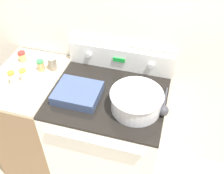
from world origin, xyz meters
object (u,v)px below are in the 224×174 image
at_px(mixing_bowl, 136,100).
at_px(spice_jar_yellow_cap, 24,75).
at_px(spice_jar_orange_cap, 12,78).
at_px(spice_jar_red_cap, 22,56).
at_px(spice_jar_white_cap, 52,63).
at_px(casserole_dish, 78,93).
at_px(spice_jar_green_cap, 41,65).
at_px(ladle, 163,109).

relative_size(mixing_bowl, spice_jar_yellow_cap, 3.56).
relative_size(spice_jar_orange_cap, spice_jar_red_cap, 1.26).
bearing_deg(spice_jar_white_cap, spice_jar_yellow_cap, -129.09).
bearing_deg(mixing_bowl, casserole_dish, 179.85).
distance_m(mixing_bowl, spice_jar_green_cap, 0.77).
xyz_separation_m(casserole_dish, ladle, (0.57, 0.01, -0.00)).
xyz_separation_m(ladle, spice_jar_green_cap, (-0.92, 0.17, 0.02)).
relative_size(ladle, spice_jar_white_cap, 2.54).
bearing_deg(mixing_bowl, spice_jar_yellow_cap, 176.98).
bearing_deg(ladle, spice_jar_yellow_cap, 178.01).
distance_m(mixing_bowl, ladle, 0.18).
relative_size(casserole_dish, spice_jar_green_cap, 3.41).
bearing_deg(spice_jar_orange_cap, ladle, 0.93).
height_order(mixing_bowl, casserole_dish, mixing_bowl).
height_order(casserole_dish, spice_jar_red_cap, spice_jar_red_cap).
height_order(spice_jar_white_cap, spice_jar_orange_cap, spice_jar_white_cap).
bearing_deg(spice_jar_red_cap, mixing_bowl, -14.62).
relative_size(spice_jar_green_cap, spice_jar_orange_cap, 0.87).
xyz_separation_m(spice_jar_yellow_cap, spice_jar_red_cap, (-0.13, 0.20, -0.01)).
distance_m(spice_jar_orange_cap, spice_jar_red_cap, 0.27).
xyz_separation_m(mixing_bowl, spice_jar_orange_cap, (-0.87, -0.01, -0.01)).
distance_m(ladle, spice_jar_orange_cap, 1.04).
bearing_deg(spice_jar_green_cap, spice_jar_orange_cap, -122.11).
distance_m(casserole_dish, spice_jar_yellow_cap, 0.42).
xyz_separation_m(spice_jar_green_cap, spice_jar_yellow_cap, (-0.06, -0.14, 0.00)).
height_order(casserole_dish, spice_jar_green_cap, spice_jar_green_cap).
relative_size(mixing_bowl, spice_jar_green_cap, 3.86).
xyz_separation_m(spice_jar_green_cap, spice_jar_orange_cap, (-0.12, -0.19, 0.01)).
height_order(casserole_dish, spice_jar_yellow_cap, spice_jar_yellow_cap).
bearing_deg(spice_jar_white_cap, casserole_dish, -37.63).
relative_size(spice_jar_yellow_cap, spice_jar_red_cap, 1.18).
bearing_deg(mixing_bowl, spice_jar_red_cap, 165.38).
height_order(spice_jar_orange_cap, spice_jar_red_cap, spice_jar_orange_cap).
distance_m(spice_jar_green_cap, spice_jar_red_cap, 0.20).
height_order(ladle, spice_jar_green_cap, spice_jar_green_cap).
bearing_deg(spice_jar_yellow_cap, spice_jar_green_cap, 65.88).
bearing_deg(spice_jar_orange_cap, spice_jar_red_cap, 106.09).
relative_size(ladle, spice_jar_yellow_cap, 2.96).
bearing_deg(spice_jar_green_cap, ladle, -10.54).
bearing_deg(mixing_bowl, ladle, 2.92).
bearing_deg(spice_jar_orange_cap, casserole_dish, 1.12).
bearing_deg(ladle, casserole_dish, -179.23).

